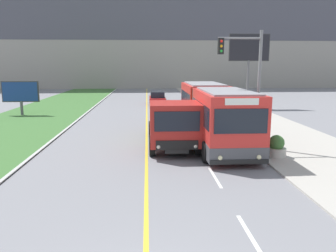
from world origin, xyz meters
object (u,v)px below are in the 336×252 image
Objects in this scene: billboard_large at (249,51)px; billboard_small at (20,93)px; city_bus at (213,113)px; dump_truck at (173,125)px; traffic_light_mast at (247,75)px; planter_round_near at (276,147)px; planter_round_second at (245,126)px; car_distant at (157,98)px.

billboard_large reaches higher than billboard_small.
dump_truck is (-2.53, -2.15, -0.32)m from city_bus.
city_bus is 1.69× the size of dump_truck.
billboard_large is (6.49, 14.42, 4.15)m from city_bus.
dump_truck is 2.23× the size of billboard_small.
dump_truck is at bearing 176.93° from traffic_light_mast.
planter_round_second is (0.08, 5.49, 0.01)m from planter_round_near.
planter_round_second is (2.36, 1.32, -1.08)m from city_bus.
city_bus reaches higher than billboard_small.
city_bus is 10.99× the size of planter_round_second.
billboard_small is 2.99× the size of planter_round_near.
billboard_small is at bearing -148.52° from car_distant.
traffic_light_mast is at bearing -3.07° from dump_truck.
dump_truck is at bearing -144.60° from planter_round_second.
dump_truck reaches higher than car_distant.
billboard_large is at bearing 65.75° from city_bus.
planter_round_second is at bearing -27.85° from billboard_small.
planter_round_second is at bearing 35.40° from dump_truck.
traffic_light_mast is at bearing -61.67° from city_bus.
billboard_large is 2.37× the size of billboard_small.
traffic_light_mast is 5.81× the size of planter_round_near.
planter_round_second is (17.40, -9.19, -1.48)m from billboard_small.
planter_round_second is at bearing 29.30° from city_bus.
car_distant is 11.16m from billboard_large.
city_bus is 16.35m from billboard_large.
city_bus is 2.77× the size of car_distant.
billboard_small is at bearing -169.73° from billboard_large.
billboard_small is 2.92× the size of planter_round_second.
car_distant is 0.70× the size of traffic_light_mast.
dump_truck is 1.15× the size of traffic_light_mast.
dump_truck is at bearing -89.38° from car_distant.
city_bus reaches higher than planter_round_near.
traffic_light_mast reaches higher than planter_round_second.
planter_round_second is at bearing 89.14° from planter_round_near.
traffic_light_mast is (4.02, -20.40, 3.22)m from car_distant.
traffic_light_mast is at bearing -78.86° from car_distant.
traffic_light_mast is at bearing 119.11° from planter_round_near.
planter_round_near is at bearing -22.73° from dump_truck.
planter_round_near is 0.98× the size of planter_round_second.
city_bus is 2.91m from planter_round_second.
city_bus is at bearing -150.70° from planter_round_second.
car_distant is 4.06× the size of planter_round_near.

